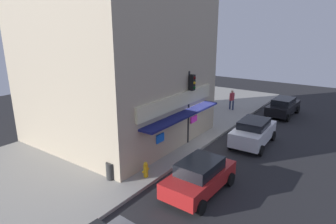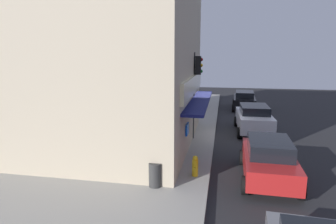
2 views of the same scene
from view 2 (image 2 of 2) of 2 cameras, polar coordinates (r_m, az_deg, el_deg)
The scene contains 11 objects.
ground_plane at distance 16.96m, azimuth 9.04°, elevation -4.97°, with size 50.48×50.48×0.00m, color #232326.
sidewalk at distance 17.82m, azimuth -7.78°, elevation -3.85°, with size 33.65×10.30×0.17m, color gray.
corner_building at distance 15.45m, azimuth -12.99°, elevation 10.76°, with size 9.79×10.12×8.95m.
traffic_light at distance 15.59m, azimuth 5.31°, elevation 5.45°, with size 0.32×0.58×4.60m.
fire_hydrant at distance 11.27m, azimuth 5.27°, elevation -10.41°, with size 0.47×0.23×0.80m.
trash_can at distance 10.42m, azimuth -2.49°, elevation -12.01°, with size 0.46×0.46×0.85m, color #2D2D2D.
pedestrian at distance 24.65m, azimuth 5.23°, elevation 3.00°, with size 0.61×0.48×1.78m.
potted_plant_by_doorway at distance 12.14m, azimuth -2.18°, elevation -7.43°, with size 0.79×0.79×1.13m.
parked_car_red at distance 11.80m, azimuth 18.92°, elevation -8.66°, with size 4.01×2.10×1.58m.
parked_car_black at distance 26.00m, azimuth 14.57°, elevation 2.30°, with size 4.37×2.11×1.52m.
parked_car_white at distance 18.42m, azimuth 16.29°, elevation -1.20°, with size 4.16×2.19×1.67m.
Camera 2 is at (-16.28, -0.40, 4.73)m, focal length 31.44 mm.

